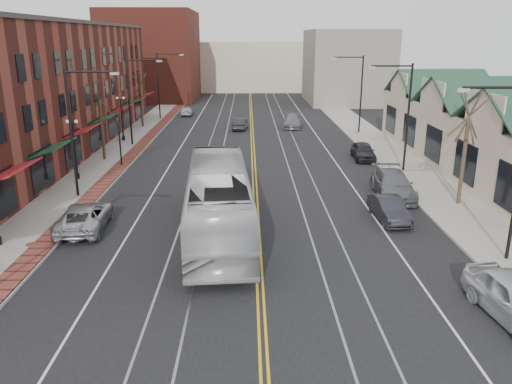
{
  "coord_description": "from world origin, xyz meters",
  "views": [
    {
      "loc": [
        -0.48,
        -14.96,
        9.98
      ],
      "look_at": [
        -0.05,
        10.59,
        2.0
      ],
      "focal_mm": 35.0,
      "sensor_mm": 36.0,
      "label": 1
    }
  ],
  "objects_px": {
    "transit_bus": "(219,201)",
    "parked_suv": "(85,217)",
    "parked_car_d": "(363,151)",
    "parked_car_b": "(389,209)",
    "parked_car_c": "(393,185)"
  },
  "relations": [
    {
      "from": "transit_bus",
      "to": "parked_car_d",
      "type": "xyz_separation_m",
      "value": [
        11.3,
        16.61,
        -1.12
      ]
    },
    {
      "from": "parked_suv",
      "to": "parked_car_c",
      "type": "bearing_deg",
      "value": -167.9
    },
    {
      "from": "parked_suv",
      "to": "parked_car_d",
      "type": "height_order",
      "value": "parked_car_d"
    },
    {
      "from": "parked_suv",
      "to": "parked_car_b",
      "type": "height_order",
      "value": "parked_suv"
    },
    {
      "from": "parked_suv",
      "to": "parked_car_b",
      "type": "relative_size",
      "value": 1.27
    },
    {
      "from": "parked_suv",
      "to": "parked_car_d",
      "type": "relative_size",
      "value": 1.22
    },
    {
      "from": "parked_car_b",
      "to": "parked_car_c",
      "type": "height_order",
      "value": "parked_car_c"
    },
    {
      "from": "parked_suv",
      "to": "parked_car_d",
      "type": "xyz_separation_m",
      "value": [
        18.6,
        15.76,
        0.01
      ]
    },
    {
      "from": "transit_bus",
      "to": "parked_car_b",
      "type": "distance_m",
      "value": 9.77
    },
    {
      "from": "parked_suv",
      "to": "parked_car_b",
      "type": "distance_m",
      "value": 16.84
    },
    {
      "from": "parked_suv",
      "to": "transit_bus",
      "type": "bearing_deg",
      "value": 168.7
    },
    {
      "from": "transit_bus",
      "to": "parked_suv",
      "type": "bearing_deg",
      "value": -10.56
    },
    {
      "from": "parked_suv",
      "to": "parked_car_d",
      "type": "distance_m",
      "value": 24.38
    },
    {
      "from": "transit_bus",
      "to": "parked_car_d",
      "type": "height_order",
      "value": "transit_bus"
    },
    {
      "from": "parked_suv",
      "to": "parked_car_c",
      "type": "relative_size",
      "value": 0.92
    }
  ]
}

